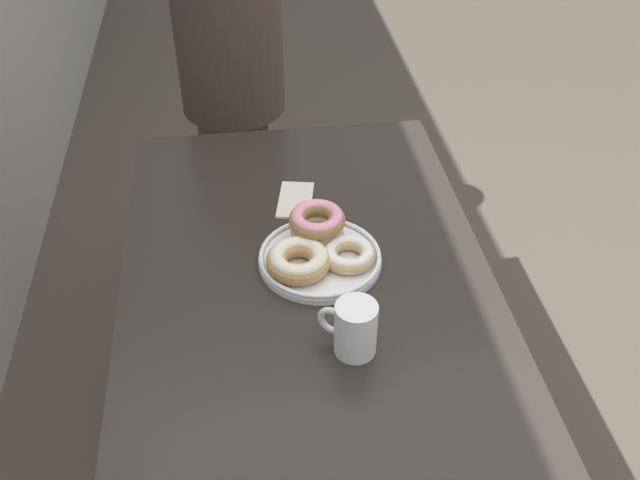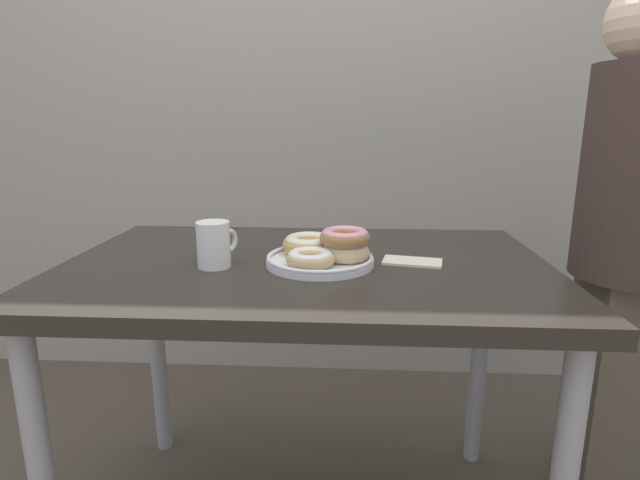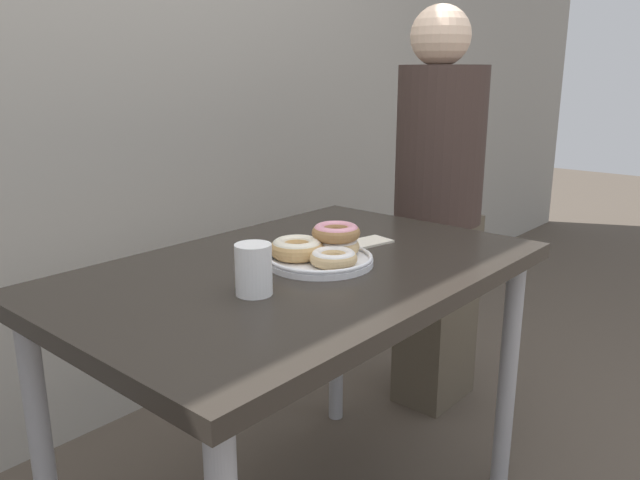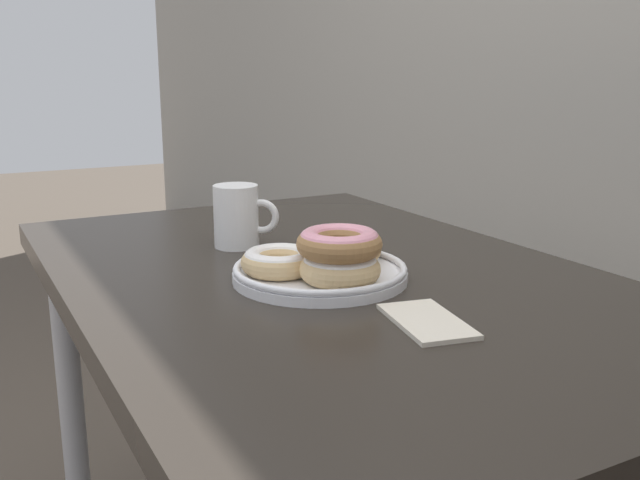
{
  "view_description": "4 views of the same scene",
  "coord_description": "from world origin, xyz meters",
  "px_view_note": "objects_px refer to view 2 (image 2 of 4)",
  "views": [
    {
      "loc": [
        -1.06,
        0.32,
        1.73
      ],
      "look_at": [
        0.04,
        0.17,
        0.82
      ],
      "focal_mm": 40.0,
      "sensor_mm": 36.0,
      "label": 1
    },
    {
      "loc": [
        0.1,
        -0.95,
        1.1
      ],
      "look_at": [
        0.04,
        0.17,
        0.82
      ],
      "focal_mm": 28.0,
      "sensor_mm": 36.0,
      "label": 2
    },
    {
      "loc": [
        -1.04,
        -0.75,
        1.21
      ],
      "look_at": [
        0.04,
        0.17,
        0.82
      ],
      "focal_mm": 35.0,
      "sensor_mm": 36.0,
      "label": 3
    },
    {
      "loc": [
        0.91,
        -0.29,
        1.06
      ],
      "look_at": [
        0.04,
        0.17,
        0.82
      ],
      "focal_mm": 40.0,
      "sensor_mm": 36.0,
      "label": 4
    }
  ],
  "objects_px": {
    "donut_plate": "(324,250)",
    "coffee_mug": "(214,244)",
    "napkin": "(412,262)",
    "dining_table": "(306,294)",
    "person_figure": "(638,264)"
  },
  "relations": [
    {
      "from": "donut_plate",
      "to": "coffee_mug",
      "type": "xyz_separation_m",
      "value": [
        -0.25,
        -0.03,
        0.02
      ]
    },
    {
      "from": "coffee_mug",
      "to": "dining_table",
      "type": "bearing_deg",
      "value": 16.08
    },
    {
      "from": "dining_table",
      "to": "person_figure",
      "type": "distance_m",
      "value": 0.86
    },
    {
      "from": "dining_table",
      "to": "donut_plate",
      "type": "distance_m",
      "value": 0.13
    },
    {
      "from": "donut_plate",
      "to": "dining_table",
      "type": "bearing_deg",
      "value": 149.16
    },
    {
      "from": "dining_table",
      "to": "coffee_mug",
      "type": "bearing_deg",
      "value": -163.92
    },
    {
      "from": "dining_table",
      "to": "donut_plate",
      "type": "height_order",
      "value": "donut_plate"
    },
    {
      "from": "donut_plate",
      "to": "napkin",
      "type": "distance_m",
      "value": 0.21
    },
    {
      "from": "dining_table",
      "to": "donut_plate",
      "type": "relative_size",
      "value": 4.31
    },
    {
      "from": "person_figure",
      "to": "napkin",
      "type": "height_order",
      "value": "person_figure"
    },
    {
      "from": "donut_plate",
      "to": "person_figure",
      "type": "bearing_deg",
      "value": 10.58
    },
    {
      "from": "donut_plate",
      "to": "person_figure",
      "type": "xyz_separation_m",
      "value": [
        0.81,
        0.15,
        -0.06
      ]
    },
    {
      "from": "napkin",
      "to": "person_figure",
      "type": "bearing_deg",
      "value": 11.92
    },
    {
      "from": "napkin",
      "to": "coffee_mug",
      "type": "bearing_deg",
      "value": -172.9
    },
    {
      "from": "dining_table",
      "to": "donut_plate",
      "type": "xyz_separation_m",
      "value": [
        0.04,
        -0.03,
        0.12
      ]
    }
  ]
}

